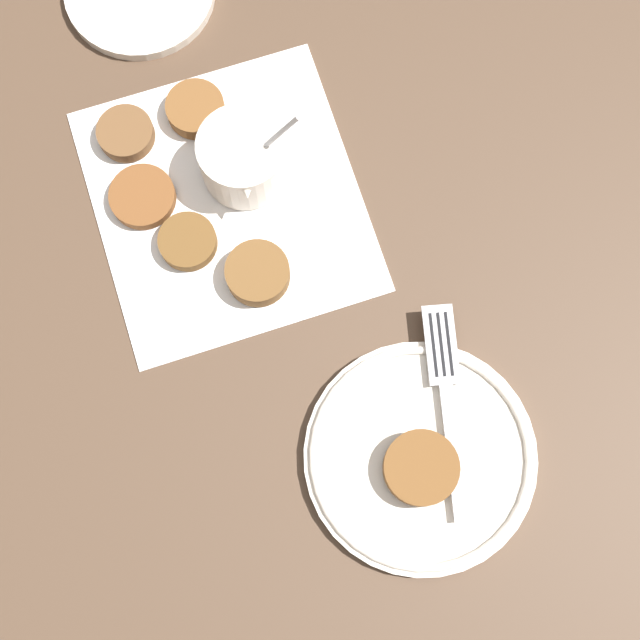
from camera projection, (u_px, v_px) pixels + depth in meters
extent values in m
plane|color=#4C3828|center=(199.00, 187.00, 0.88)|extent=(4.00, 4.00, 0.00)
cube|color=white|center=(227.00, 200.00, 0.88)|extent=(0.32, 0.30, 0.00)
cylinder|color=silver|center=(243.00, 158.00, 0.85)|extent=(0.09, 0.09, 0.06)
cylinder|color=#B23D23|center=(244.00, 163.00, 0.86)|extent=(0.07, 0.07, 0.03)
cone|color=silver|center=(246.00, 189.00, 0.82)|extent=(0.02, 0.02, 0.02)
cylinder|color=silver|center=(270.00, 142.00, 0.82)|extent=(0.01, 0.06, 0.10)
cylinder|color=brown|center=(258.00, 273.00, 0.84)|extent=(0.06, 0.06, 0.02)
cylinder|color=brown|center=(142.00, 197.00, 0.87)|extent=(0.06, 0.06, 0.01)
cylinder|color=brown|center=(196.00, 109.00, 0.89)|extent=(0.06, 0.06, 0.02)
cylinder|color=brown|center=(188.00, 242.00, 0.86)|extent=(0.06, 0.06, 0.01)
cylinder|color=brown|center=(126.00, 133.00, 0.88)|extent=(0.06, 0.06, 0.02)
cylinder|color=silver|center=(420.00, 457.00, 0.81)|extent=(0.21, 0.21, 0.01)
torus|color=silver|center=(421.00, 456.00, 0.81)|extent=(0.20, 0.20, 0.01)
cylinder|color=brown|center=(421.00, 468.00, 0.79)|extent=(0.07, 0.07, 0.02)
cube|color=silver|center=(453.00, 452.00, 0.80)|extent=(0.12, 0.02, 0.00)
cube|color=silver|center=(441.00, 345.00, 0.82)|extent=(0.08, 0.03, 0.00)
cube|color=black|center=(449.00, 344.00, 0.82)|extent=(0.06, 0.01, 0.00)
cube|color=black|center=(441.00, 344.00, 0.82)|extent=(0.06, 0.01, 0.00)
cube|color=black|center=(434.00, 345.00, 0.82)|extent=(0.06, 0.01, 0.00)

